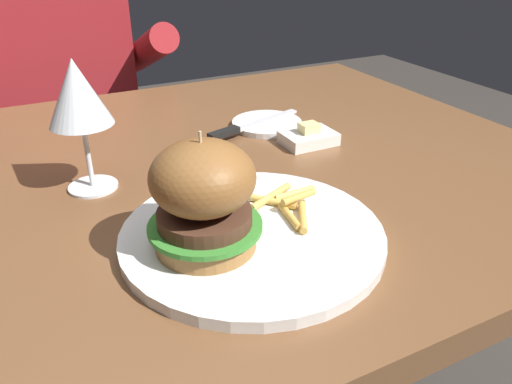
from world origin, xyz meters
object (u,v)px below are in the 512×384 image
(bread_plate, at_px, (267,124))
(table_knife, at_px, (247,126))
(burger_sandwich, at_px, (204,196))
(main_plate, at_px, (252,235))
(wine_glass, at_px, (77,95))
(butter_dish, at_px, (309,137))
(diner_person, at_px, (69,133))

(bread_plate, height_order, table_knife, table_knife)
(burger_sandwich, bearing_deg, table_knife, 57.25)
(main_plate, xyz_separation_m, table_knife, (0.14, 0.31, 0.01))
(wine_glass, distance_m, bread_plate, 0.36)
(main_plate, xyz_separation_m, butter_dish, (0.21, 0.22, 0.00))
(main_plate, distance_m, diner_person, 0.95)
(main_plate, relative_size, bread_plate, 2.40)
(main_plate, bearing_deg, diner_person, 95.96)
(main_plate, distance_m, butter_dish, 0.30)
(burger_sandwich, distance_m, wine_glass, 0.25)
(wine_glass, bearing_deg, table_knife, 16.88)
(main_plate, bearing_deg, burger_sandwich, -175.01)
(main_plate, height_order, table_knife, table_knife)
(main_plate, distance_m, burger_sandwich, 0.09)
(main_plate, height_order, burger_sandwich, burger_sandwich)
(butter_dish, bearing_deg, burger_sandwich, -140.80)
(wine_glass, relative_size, table_knife, 0.90)
(main_plate, bearing_deg, wine_glass, 122.25)
(wine_glass, relative_size, diner_person, 0.15)
(bread_plate, relative_size, butter_dish, 1.45)
(diner_person, bearing_deg, main_plate, -84.04)
(bread_plate, xyz_separation_m, table_knife, (-0.05, -0.01, 0.01))
(wine_glass, height_order, table_knife, wine_glass)
(burger_sandwich, bearing_deg, main_plate, 4.99)
(burger_sandwich, distance_m, table_knife, 0.37)
(wine_glass, relative_size, bread_plate, 1.42)
(bread_plate, bearing_deg, table_knife, -163.36)
(main_plate, relative_size, table_knife, 1.52)
(burger_sandwich, distance_m, bread_plate, 0.41)
(wine_glass, xyz_separation_m, bread_plate, (0.33, 0.10, -0.13))
(table_knife, bearing_deg, bread_plate, 16.64)
(butter_dish, distance_m, diner_person, 0.80)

